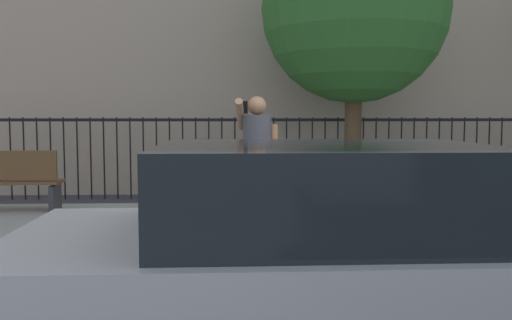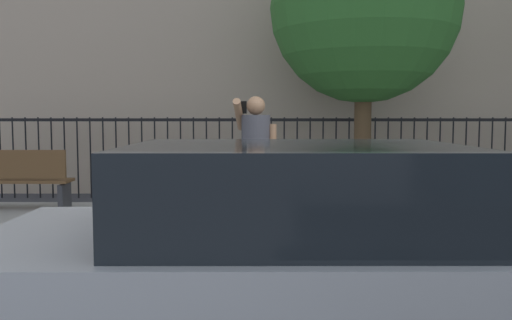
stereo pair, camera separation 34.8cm
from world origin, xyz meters
name	(u,v)px [view 1 (the left image)]	position (x,y,z in m)	size (l,w,h in m)	color
ground_plane	(363,292)	(0.00, 0.00, 0.00)	(60.00, 60.00, 0.00)	#333338
sidewalk	(324,233)	(0.00, 2.20, 0.07)	(28.00, 4.40, 0.15)	gray
iron_fence	(293,147)	(0.00, 5.90, 1.02)	(12.03, 0.04, 1.60)	black
parked_hatchback	(347,265)	(-0.50, -1.61, 0.70)	(4.21, 1.89, 1.45)	#ADAFB5
pedestrian_on_phone	(259,157)	(-0.89, 1.56, 1.14)	(0.67, 0.50, 1.71)	#936B4C
street_bench	(7,179)	(-4.67, 3.65, 0.65)	(1.60, 0.45, 0.95)	brown
street_tree_near	(355,10)	(0.96, 4.86, 3.49)	(3.30, 3.30, 5.15)	#4C3823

